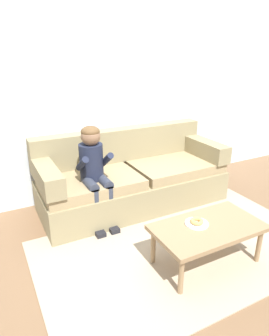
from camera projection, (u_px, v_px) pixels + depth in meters
ground at (168, 236)px, 3.19m from camera, size 10.00×10.00×0.00m
wall_back at (112, 87)px, 3.83m from camera, size 8.00×0.10×2.80m
area_rug at (182, 248)px, 2.98m from camera, size 2.79×1.65×0.01m
couch at (132, 179)px, 3.76m from camera, size 2.29×0.90×0.91m
coffee_table at (208, 230)px, 2.67m from camera, size 0.98×0.55×0.39m
person_child at (94, 167)px, 3.23m from camera, size 0.34×0.58×1.10m
plate at (197, 224)px, 2.67m from camera, size 0.21×0.21×0.01m
donut at (197, 221)px, 2.66m from camera, size 0.15×0.15×0.04m
toy_controller at (211, 215)px, 3.54m from camera, size 0.23×0.09×0.05m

